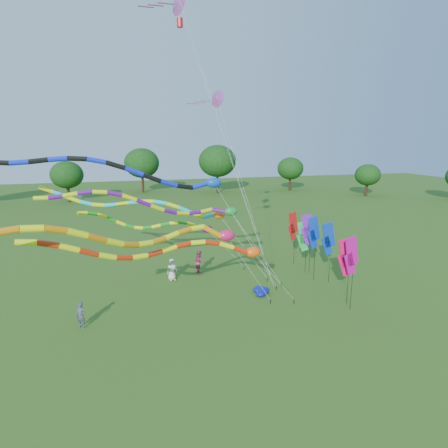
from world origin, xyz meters
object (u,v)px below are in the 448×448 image
object	(u,v)px
blue_nylon_heap	(262,291)
person_a	(172,269)
tube_kite_orange	(157,235)
person_c	(199,262)
person_b	(81,315)
tube_kite_red	(180,250)

from	to	relation	value
blue_nylon_heap	person_a	world-z (taller)	person_a
tube_kite_orange	person_c	world-z (taller)	tube_kite_orange
blue_nylon_heap	person_b	world-z (taller)	person_b
blue_nylon_heap	person_c	world-z (taller)	person_c
tube_kite_orange	person_a	world-z (taller)	tube_kite_orange
tube_kite_red	person_a	bearing A→B (deg)	74.96
tube_kite_orange	person_c	xyz separation A→B (m)	(4.12, 9.87, -4.92)
person_a	tube_kite_orange	bearing A→B (deg)	-115.72
tube_kite_orange	person_c	bearing A→B (deg)	45.45
person_b	blue_nylon_heap	bearing A→B (deg)	42.14
person_a	person_b	xyz separation A→B (m)	(-5.96, -5.97, -0.07)
person_c	person_a	bearing A→B (deg)	105.22
tube_kite_red	blue_nylon_heap	size ratio (longest dim) A/B	10.50
person_a	person_b	size ratio (longest dim) A/B	1.09
person_b	person_c	size ratio (longest dim) A/B	0.84
person_c	blue_nylon_heap	bearing A→B (deg)	-154.42
tube_kite_red	person_b	bearing A→B (deg)	150.58
person_a	person_c	xyz separation A→B (m)	(2.30, 0.92, 0.08)
person_a	person_c	bearing A→B (deg)	7.52
person_c	tube_kite_orange	bearing A→B (deg)	150.82
tube_kite_red	person_b	xyz separation A→B (m)	(-5.42, 1.80, -3.88)
blue_nylon_heap	person_b	distance (m)	11.64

